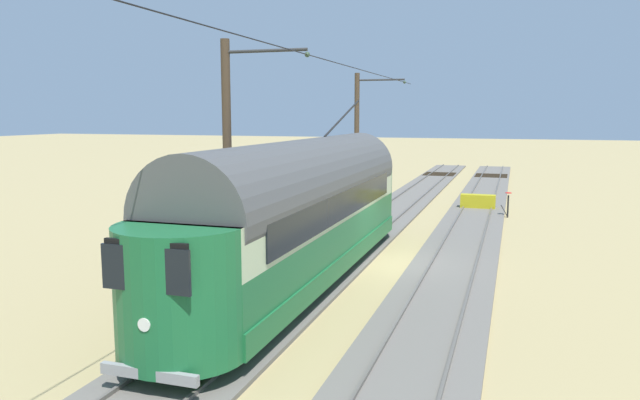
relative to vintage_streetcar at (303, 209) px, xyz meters
name	(u,v)px	position (x,y,z in m)	size (l,w,h in m)	color
ground_plane	(391,264)	(-2.07, -2.99, -2.26)	(220.00, 220.00, 0.00)	tan
track_streetcar_siding	(454,265)	(-4.14, -3.30, -2.20)	(2.80, 80.00, 0.18)	#666059
track_adjacent_siding	(335,256)	(0.00, -3.30, -2.20)	(2.80, 80.00, 0.18)	#666059
vintage_streetcar	(303,209)	(0.00, 0.00, 0.00)	(2.65, 16.30, 5.40)	#196033
catenary_pole_foreground	(358,136)	(2.59, -16.50, 1.57)	(2.88, 0.28, 7.31)	#423323
catenary_pole_mid_near	(230,153)	(2.59, -0.40, 1.57)	(2.88, 0.28, 7.31)	#423323
overhead_wire_run	(313,57)	(0.06, -1.13, 4.51)	(2.68, 36.19, 0.18)	black
switch_stand	(508,203)	(-5.67, -13.95, -1.55)	(0.50, 0.30, 1.24)	black
track_end_bumper	(478,202)	(-4.14, -16.07, -1.86)	(1.80, 0.60, 0.80)	#B2A519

